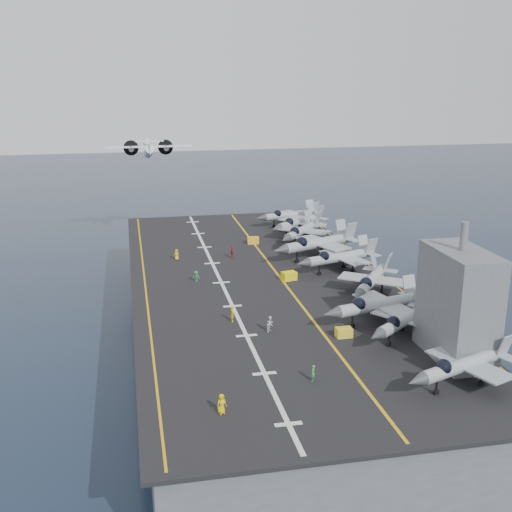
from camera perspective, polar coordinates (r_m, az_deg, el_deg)
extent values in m
plane|color=#142135|center=(98.94, 0.46, -7.89)|extent=(500.00, 500.00, 0.00)
cube|color=#56595E|center=(97.01, 0.47, -5.19)|extent=(36.00, 90.00, 10.00)
cube|color=black|center=(95.24, 0.48, -2.27)|extent=(38.00, 92.00, 0.40)
cube|color=gold|center=(95.81, 2.24, -2.03)|extent=(0.35, 90.00, 0.02)
cube|color=silver|center=(94.18, -3.10, -2.37)|extent=(0.50, 90.00, 0.02)
cube|color=gold|center=(93.33, -9.80, -2.77)|extent=(0.25, 90.00, 0.02)
cube|color=gold|center=(100.46, 10.86, -1.45)|extent=(0.25, 90.00, 0.02)
imported|color=yellow|center=(59.44, -3.07, -13.00)|extent=(1.35, 1.13, 1.91)
imported|color=#D4BC09|center=(79.52, -2.11, -5.17)|extent=(1.00, 1.32, 2.00)
imported|color=#2B873E|center=(94.63, -5.34, -1.82)|extent=(1.19, 1.11, 1.65)
imported|color=#B21919|center=(106.14, -2.14, 0.33)|extent=(0.85, 1.22, 1.98)
imported|color=yellow|center=(105.84, -7.07, 0.12)|extent=(1.26, 1.03, 1.80)
imported|color=green|center=(65.25, 5.09, -10.33)|extent=(1.14, 1.24, 1.72)
imported|color=silver|center=(76.49, 1.28, -6.06)|extent=(1.38, 1.40, 1.97)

